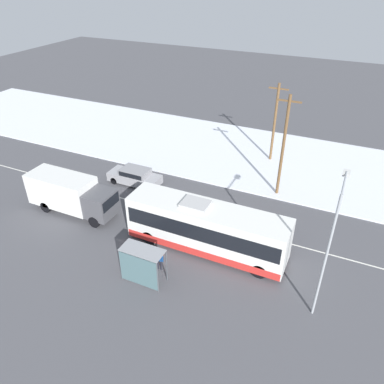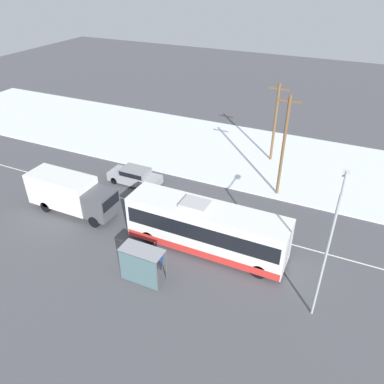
{
  "view_description": "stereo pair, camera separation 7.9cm",
  "coord_description": "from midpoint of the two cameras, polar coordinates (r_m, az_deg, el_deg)",
  "views": [
    {
      "loc": [
        9.0,
        -21.28,
        16.93
      ],
      "look_at": [
        -1.43,
        1.3,
        1.4
      ],
      "focal_mm": 35.0,
      "sensor_mm": 36.0,
      "label": 1
    },
    {
      "loc": [
        9.07,
        -21.25,
        16.93
      ],
      "look_at": [
        -1.43,
        1.3,
        1.4
      ],
      "focal_mm": 35.0,
      "sensor_mm": 36.0,
      "label": 2
    }
  ],
  "objects": [
    {
      "name": "streetlamp",
      "position": [
        20.23,
        20.28,
        -6.5
      ],
      "size": [
        0.36,
        2.95,
        7.92
      ],
      "color": "#9EA3A8",
      "rests_on": "ground_plane"
    },
    {
      "name": "box_truck",
      "position": [
        30.22,
        -18.09,
        -0.15
      ],
      "size": [
        7.21,
        2.3,
        2.96
      ],
      "color": "silver",
      "rests_on": "ground_plane"
    },
    {
      "name": "ground_plane",
      "position": [
        28.64,
        1.43,
        -4.26
      ],
      "size": [
        120.0,
        120.0,
        0.0
      ],
      "primitive_type": "plane",
      "color": "#4C4C51"
    },
    {
      "name": "sedan_car",
      "position": [
        33.13,
        -8.77,
        2.46
      ],
      "size": [
        4.69,
        1.8,
        1.49
      ],
      "rotation": [
        0.0,
        0.0,
        3.14
      ],
      "color": "#9E9EA3",
      "rests_on": "ground_plane"
    },
    {
      "name": "bus_shelter",
      "position": [
        22.75,
        -7.94,
        -10.51
      ],
      "size": [
        2.65,
        1.2,
        2.4
      ],
      "color": "gray",
      "rests_on": "ground_plane"
    },
    {
      "name": "pedestrian_at_stop",
      "position": [
        23.95,
        -5.12,
        -9.85
      ],
      "size": [
        0.59,
        0.26,
        1.64
      ],
      "color": "#23232D",
      "rests_on": "ground_plane"
    },
    {
      "name": "snow_lot",
      "position": [
        38.41,
        8.67,
        5.54
      ],
      "size": [
        80.0,
        13.7,
        0.12
      ],
      "color": "silver",
      "rests_on": "ground_plane"
    },
    {
      "name": "lane_marking_center",
      "position": [
        28.64,
        1.43,
        -4.26
      ],
      "size": [
        60.0,
        0.12,
        0.0
      ],
      "color": "silver",
      "rests_on": "ground_plane"
    },
    {
      "name": "utility_pole_roadside",
      "position": [
        30.41,
        13.67,
        6.86
      ],
      "size": [
        1.8,
        0.24,
        8.57
      ],
      "color": "brown",
      "rests_on": "ground_plane"
    },
    {
      "name": "city_bus",
      "position": [
        24.97,
        2.13,
        -5.52
      ],
      "size": [
        10.9,
        2.57,
        3.56
      ],
      "color": "white",
      "rests_on": "ground_plane"
    },
    {
      "name": "utility_pole_snowlot",
      "position": [
        36.38,
        12.42,
        10.4
      ],
      "size": [
        1.8,
        0.24,
        7.62
      ],
      "color": "brown",
      "rests_on": "ground_plane"
    }
  ]
}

